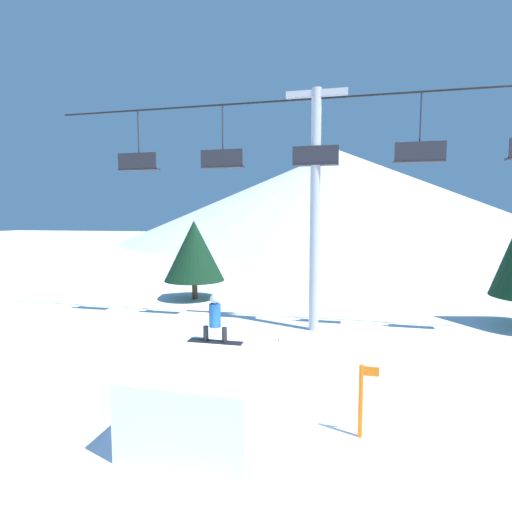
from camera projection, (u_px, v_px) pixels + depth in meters
ground_plane at (234, 447)px, 8.08m from camera, size 220.00×220.00×0.00m
mountain_ridge at (337, 196)px, 78.62m from camera, size 82.64×82.64×17.65m
snow_ramp at (208, 391)px, 8.87m from camera, size 2.58×3.50×1.56m
snowboarder at (215, 318)px, 9.80m from camera, size 1.38×0.29×1.22m
chairlift at (315, 183)px, 15.87m from camera, size 22.67×0.44×9.65m
pine_tree_far at (194, 251)px, 22.45m from camera, size 3.38×3.38×4.46m
trail_marker at (361, 399)px, 8.38m from camera, size 0.41×0.10×1.57m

